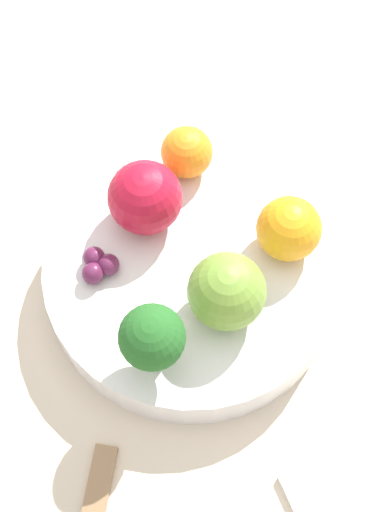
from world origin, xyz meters
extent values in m
plane|color=gray|center=(0.00, 0.00, 0.00)|extent=(6.00, 6.00, 0.00)
cube|color=beige|center=(0.00, 0.00, 0.01)|extent=(1.20, 1.20, 0.02)
cylinder|color=white|center=(0.00, 0.00, 0.04)|extent=(0.22, 0.22, 0.04)
cylinder|color=#99C17A|center=(-0.04, 0.07, 0.07)|extent=(0.02, 0.02, 0.03)
sphere|color=#236023|center=(-0.04, 0.07, 0.10)|extent=(0.04, 0.04, 0.04)
sphere|color=#B7142D|center=(0.05, 0.00, 0.09)|extent=(0.06, 0.06, 0.06)
sphere|color=olive|center=(-0.04, 0.01, 0.09)|extent=(0.06, 0.06, 0.06)
sphere|color=orange|center=(-0.04, -0.06, 0.08)|extent=(0.05, 0.05, 0.05)
sphere|color=orange|center=(0.07, -0.05, 0.08)|extent=(0.04, 0.04, 0.04)
sphere|color=#5B1E42|center=(0.05, 0.05, 0.07)|extent=(0.02, 0.02, 0.02)
sphere|color=#5B1E42|center=(0.04, 0.06, 0.07)|extent=(0.02, 0.02, 0.02)
sphere|color=#5B1E42|center=(0.04, 0.05, 0.07)|extent=(0.02, 0.02, 0.02)
cube|color=olive|center=(-0.08, 0.15, 0.02)|extent=(0.05, 0.06, 0.01)
camera|label=1|loc=(-0.18, 0.16, 0.54)|focal=50.00mm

